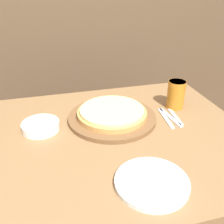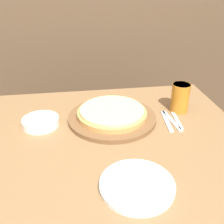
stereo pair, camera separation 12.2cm
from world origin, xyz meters
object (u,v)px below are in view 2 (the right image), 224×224
pizza_on_board (112,115)px  beer_glass (180,97)px  fork (167,121)px  spoon (177,120)px  dinner_plate (137,185)px  side_bowl (41,122)px  dinner_knife (172,121)px

pizza_on_board → beer_glass: 0.35m
fork → spoon: bearing=0.0°
pizza_on_board → fork: pizza_on_board is taller
dinner_plate → side_bowl: side_bowl is taller
side_bowl → dinner_knife: side_bowl is taller
side_bowl → pizza_on_board: bearing=1.1°
spoon → pizza_on_board: bearing=169.3°
fork → spoon: same height
side_bowl → spoon: 0.63m
dinner_plate → dinner_knife: (0.26, 0.39, -0.01)m
dinner_plate → dinner_knife: dinner_plate is taller
pizza_on_board → fork: size_ratio=2.17×
side_bowl → dinner_knife: size_ratio=0.86×
dinner_knife → beer_glass: bearing=54.4°
beer_glass → fork: 0.15m
side_bowl → spoon: (0.63, -0.05, -0.02)m
dinner_knife → side_bowl: bearing=175.2°
beer_glass → spoon: (-0.04, -0.10, -0.08)m
beer_glass → side_bowl: 0.67m
pizza_on_board → dinner_plate: bearing=-88.0°
pizza_on_board → fork: bearing=-12.7°
beer_glass → dinner_knife: bearing=-125.6°
pizza_on_board → side_bowl: (-0.33, -0.01, -0.01)m
dinner_plate → fork: size_ratio=1.29×
side_bowl → fork: 0.58m
fork → pizza_on_board: bearing=167.3°
side_bowl → dinner_plate: bearing=-52.3°
pizza_on_board → dinner_knife: pizza_on_board is taller
fork → side_bowl: bearing=175.0°
dinner_plate → spoon: 0.48m
beer_glass → dinner_plate: bearing=-123.9°
dinner_plate → pizza_on_board: bearing=92.0°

